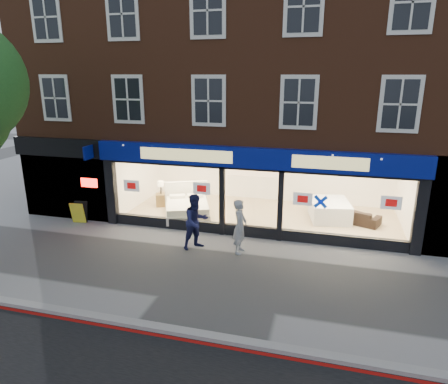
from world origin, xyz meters
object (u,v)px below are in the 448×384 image
at_px(sofa, 355,216).
at_px(pedestrian_grey, 240,226).
at_px(display_bed, 187,208).
at_px(mattress_stack, 329,210).
at_px(pedestrian_blue, 196,222).
at_px(a_board, 79,212).

height_order(sofa, pedestrian_grey, pedestrian_grey).
xyz_separation_m(display_bed, sofa, (6.58, 0.96, -0.06)).
distance_m(mattress_stack, pedestrian_blue, 5.77).
relative_size(mattress_stack, pedestrian_blue, 1.10).
bearing_deg(mattress_stack, pedestrian_grey, -126.61).
height_order(display_bed, pedestrian_blue, pedestrian_blue).
bearing_deg(sofa, mattress_stack, 12.90).
relative_size(mattress_stack, pedestrian_grey, 1.15).
distance_m(sofa, pedestrian_grey, 5.24).
relative_size(sofa, a_board, 2.20).
bearing_deg(a_board, pedestrian_grey, -16.45).
xyz_separation_m(display_bed, pedestrian_grey, (2.81, -2.64, 0.47)).
bearing_deg(pedestrian_blue, mattress_stack, -8.53).
bearing_deg(pedestrian_grey, sofa, -43.45).
height_order(a_board, pedestrian_blue, pedestrian_blue).
bearing_deg(pedestrian_grey, display_bed, 49.63).
xyz_separation_m(a_board, pedestrian_blue, (5.24, -1.07, 0.52)).
relative_size(mattress_stack, sofa, 1.11).
height_order(mattress_stack, pedestrian_blue, pedestrian_blue).
bearing_deg(pedestrian_blue, a_board, 118.18).
bearing_deg(a_board, sofa, 5.96).
distance_m(mattress_stack, pedestrian_grey, 4.72).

